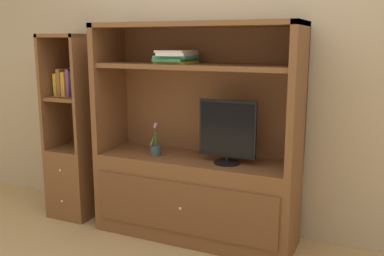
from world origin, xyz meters
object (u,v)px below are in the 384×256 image
object	(u,v)px
media_console	(195,173)
potted_plant	(156,148)
bookshelf_tall	(77,154)
upright_book_row	(67,83)
magazine_stack	(177,57)
tv_monitor	(227,132)

from	to	relation	value
media_console	potted_plant	size ratio (longest dim) A/B	6.41
bookshelf_tall	upright_book_row	distance (m)	0.65
magazine_stack	upright_book_row	bearing A→B (deg)	179.88
media_console	bookshelf_tall	world-z (taller)	media_console
media_console	magazine_stack	distance (m)	0.92
potted_plant	upright_book_row	distance (m)	1.03
media_console	upright_book_row	distance (m)	1.40
potted_plant	magazine_stack	world-z (taller)	magazine_stack
upright_book_row	tv_monitor	bearing A→B (deg)	-1.54
media_console	upright_book_row	xyz separation A→B (m)	(-1.23, -0.01, 0.66)
tv_monitor	upright_book_row	world-z (taller)	upright_book_row
upright_book_row	potted_plant	bearing A→B (deg)	-3.17
tv_monitor	upright_book_row	bearing A→B (deg)	178.46
tv_monitor	magazine_stack	xyz separation A→B (m)	(-0.44, 0.04, 0.54)
bookshelf_tall	upright_book_row	size ratio (longest dim) A/B	6.84
tv_monitor	upright_book_row	size ratio (longest dim) A/B	2.03
magazine_stack	upright_book_row	xyz separation A→B (m)	(-1.08, 0.00, -0.24)
media_console	bookshelf_tall	xyz separation A→B (m)	(-1.17, 0.00, 0.02)
tv_monitor	magazine_stack	distance (m)	0.70
tv_monitor	magazine_stack	size ratio (longest dim) A/B	1.35
media_console	tv_monitor	xyz separation A→B (m)	(0.28, -0.05, 0.37)
tv_monitor	bookshelf_tall	xyz separation A→B (m)	(-1.45, 0.05, -0.35)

